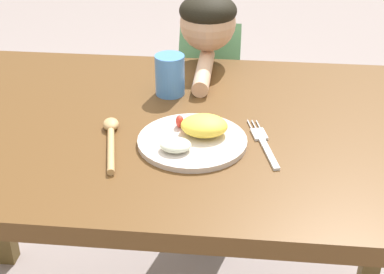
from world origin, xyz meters
The scene contains 6 objects.
dining_table centered at (0.00, 0.00, 0.67)m, with size 1.43×0.79×0.76m.
plate centered at (0.08, -0.09, 0.77)m, with size 0.24×0.24×0.05m.
fork centered at (0.23, -0.08, 0.76)m, with size 0.07×0.21×0.01m.
spoon centered at (-0.10, -0.10, 0.76)m, with size 0.07×0.22×0.02m.
drinking_cup centered at (-0.01, 0.15, 0.81)m, with size 0.07×0.07×0.10m, color #4987DA.
person centered at (0.07, 0.48, 0.52)m, with size 0.20×0.47×0.95m.
Camera 1 is at (0.18, -1.13, 1.37)m, focal length 52.38 mm.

